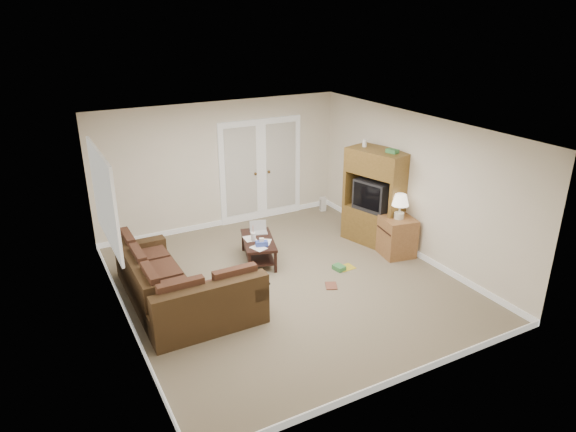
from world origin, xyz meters
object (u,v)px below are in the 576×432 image
coffee_table (259,249)px  tv_armoire (376,197)px  side_cabinet (397,234)px  sectional_sofa (176,291)px

coffee_table → tv_armoire: 2.38m
tv_armoire → side_cabinet: tv_armoire is taller
coffee_table → side_cabinet: (2.27, -0.95, 0.18)m
sectional_sofa → side_cabinet: 3.99m
sectional_sofa → coffee_table: size_ratio=2.19×
tv_armoire → side_cabinet: (0.00, -0.67, -0.48)m
sectional_sofa → side_cabinet: (3.98, -0.10, 0.12)m
sectional_sofa → coffee_table: bearing=26.2°
sectional_sofa → tv_armoire: (3.98, 0.57, 0.60)m
coffee_table → tv_armoire: size_ratio=0.59×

